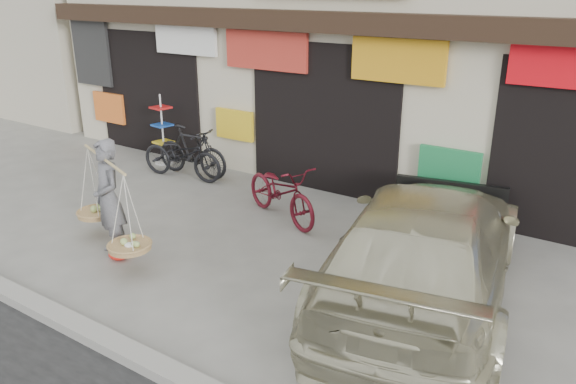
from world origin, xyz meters
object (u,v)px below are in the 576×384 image
Objects in this scene: street_vendor at (109,203)px; suv at (426,245)px; bike_0 at (182,155)px; bike_1 at (192,151)px; display_rack at (163,136)px; bike_2 at (281,191)px.

suv is at bearing 38.44° from street_vendor.
bike_1 is at bearing -17.68° from bike_0.
display_rack is (-1.03, 0.52, 0.12)m from bike_0.
suv is (5.65, -1.70, 0.23)m from bike_0.
street_vendor is 0.36× the size of suv.
display_rack is at bearing -29.55° from suv.
bike_1 reaches higher than bike_2.
street_vendor is at bearing -160.06° from bike_0.
street_vendor is at bearing -159.26° from bike_1.
display_rack reaches higher than bike_0.
street_vendor reaches higher than bike_0.
display_rack is (-1.08, 0.28, 0.10)m from bike_1.
suv is 7.04m from display_rack.
street_vendor is 3.56m from bike_1.
street_vendor is 1.02× the size of bike_2.
bike_2 is at bearing -16.44° from display_rack.
suv is (2.85, -1.09, 0.23)m from bike_2.
bike_2 reaches higher than bike_0.
display_rack reaches higher than bike_1.
street_vendor is 4.34m from suv.
street_vendor is 3.36m from bike_0.
bike_1 is (-1.46, 3.23, -0.27)m from street_vendor.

